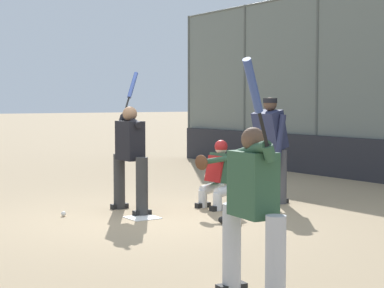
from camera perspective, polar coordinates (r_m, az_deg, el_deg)
The scene contains 9 objects.
ground_plane at distance 9.56m, azimuth -4.44°, elevation -6.57°, with size 160.00×160.00×0.00m, color tan.
home_plate_marker at distance 9.56m, azimuth -4.44°, elevation -6.54°, with size 0.43×0.43×0.01m, color white.
batter_at_plate at distance 9.98m, azimuth -5.53°, elevation -0.95°, with size 1.05×0.60×2.21m.
catcher_behind_plate at distance 10.32m, azimuth 2.26°, elevation -2.60°, with size 0.58×0.69×1.10m.
umpire_home at distance 10.95m, azimuth 6.98°, elevation -0.18°, with size 0.73×0.48×1.79m.
batter_on_deck at distance 5.47m, azimuth 5.43°, elevation -5.71°, with size 0.93×0.67×2.05m.
spare_bat_near_backstop at distance 15.20m, azimuth 3.88°, elevation -2.57°, with size 0.83×0.43×0.07m.
fielding_glove_on_dirt at distance 9.08m, azimuth 3.45°, elevation -6.74°, with size 0.34×0.25×0.12m.
baseball_loose at distance 9.85m, azimuth -11.35°, elevation -6.11°, with size 0.07×0.07×0.07m, color white.
Camera 1 is at (-8.18, 4.64, 1.72)m, focal length 60.00 mm.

